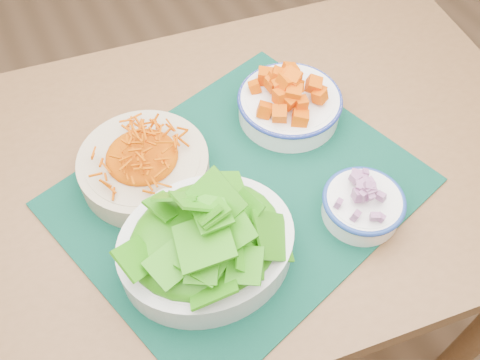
{
  "coord_description": "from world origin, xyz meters",
  "views": [
    {
      "loc": [
        -0.24,
        -0.7,
        1.46
      ],
      "look_at": [
        -0.03,
        -0.26,
        0.78
      ],
      "focal_mm": 40.0,
      "sensor_mm": 36.0,
      "label": 1
    }
  ],
  "objects_px": {
    "placemat": "(240,192)",
    "carrot_bowl": "(143,162)",
    "squash_bowl": "(290,99)",
    "lettuce_bowl": "(206,237)",
    "table": "(247,197)",
    "onion_bowl": "(363,202)"
  },
  "relations": [
    {
      "from": "placemat",
      "to": "carrot_bowl",
      "type": "distance_m",
      "value": 0.16
    },
    {
      "from": "squash_bowl",
      "to": "lettuce_bowl",
      "type": "height_order",
      "value": "lettuce_bowl"
    },
    {
      "from": "table",
      "to": "onion_bowl",
      "type": "height_order",
      "value": "onion_bowl"
    },
    {
      "from": "placemat",
      "to": "lettuce_bowl",
      "type": "relative_size",
      "value": 2.0
    },
    {
      "from": "carrot_bowl",
      "to": "onion_bowl",
      "type": "relative_size",
      "value": 1.63
    },
    {
      "from": "carrot_bowl",
      "to": "onion_bowl",
      "type": "distance_m",
      "value": 0.35
    },
    {
      "from": "carrot_bowl",
      "to": "table",
      "type": "bearing_deg",
      "value": -13.48
    },
    {
      "from": "table",
      "to": "onion_bowl",
      "type": "xyz_separation_m",
      "value": [
        0.11,
        -0.18,
        0.15
      ]
    },
    {
      "from": "placemat",
      "to": "lettuce_bowl",
      "type": "height_order",
      "value": "lettuce_bowl"
    },
    {
      "from": "placemat",
      "to": "carrot_bowl",
      "type": "height_order",
      "value": "carrot_bowl"
    },
    {
      "from": "onion_bowl",
      "to": "squash_bowl",
      "type": "bearing_deg",
      "value": 89.16
    },
    {
      "from": "table",
      "to": "onion_bowl",
      "type": "bearing_deg",
      "value": -52.19
    },
    {
      "from": "carrot_bowl",
      "to": "onion_bowl",
      "type": "height_order",
      "value": "carrot_bowl"
    },
    {
      "from": "table",
      "to": "lettuce_bowl",
      "type": "relative_size",
      "value": 4.35
    },
    {
      "from": "placemat",
      "to": "squash_bowl",
      "type": "height_order",
      "value": "squash_bowl"
    },
    {
      "from": "table",
      "to": "lettuce_bowl",
      "type": "bearing_deg",
      "value": -127.4
    },
    {
      "from": "squash_bowl",
      "to": "lettuce_bowl",
      "type": "bearing_deg",
      "value": -141.76
    },
    {
      "from": "table",
      "to": "lettuce_bowl",
      "type": "distance_m",
      "value": 0.26
    },
    {
      "from": "table",
      "to": "carrot_bowl",
      "type": "height_order",
      "value": "carrot_bowl"
    },
    {
      "from": "lettuce_bowl",
      "to": "carrot_bowl",
      "type": "bearing_deg",
      "value": 101.01
    },
    {
      "from": "placemat",
      "to": "table",
      "type": "bearing_deg",
      "value": 36.22
    },
    {
      "from": "table",
      "to": "placemat",
      "type": "xyz_separation_m",
      "value": [
        -0.04,
        -0.06,
        0.12
      ]
    }
  ]
}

